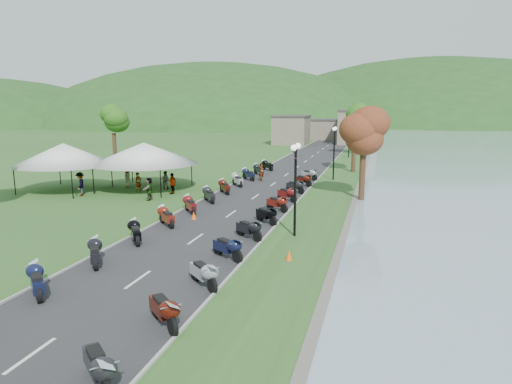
% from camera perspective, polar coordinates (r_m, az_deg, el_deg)
% --- Properties ---
extents(road, '(7.00, 120.00, 0.02)m').
position_cam_1_polar(road, '(47.25, 3.83, 2.16)').
color(road, '#2D2D2F').
rests_on(road, ground).
extents(hills_backdrop, '(360.00, 120.00, 76.00)m').
position_cam_1_polar(hills_backdrop, '(206.11, 12.98, 8.51)').
color(hills_backdrop, '#285621').
rests_on(hills_backdrop, ground).
extents(far_building, '(18.00, 16.00, 5.00)m').
position_cam_1_polar(far_building, '(91.60, 8.37, 7.79)').
color(far_building, '#776B5C').
rests_on(far_building, ground).
extents(moto_row_left, '(2.60, 51.53, 1.10)m').
position_cam_1_polar(moto_row_left, '(27.59, -11.20, -3.07)').
color(moto_row_left, '#331411').
rests_on(moto_row_left, ground).
extents(moto_row_right, '(2.60, 39.80, 1.10)m').
position_cam_1_polar(moto_row_right, '(26.04, 0.23, -3.68)').
color(moto_row_right, '#331411').
rests_on(moto_row_right, ground).
extents(vendor_tent_main, '(5.98, 5.98, 4.00)m').
position_cam_1_polar(vendor_tent_main, '(39.81, -13.75, 3.16)').
color(vendor_tent_main, silver).
rests_on(vendor_tent_main, ground).
extents(vendor_tent_side, '(5.36, 5.36, 4.00)m').
position_cam_1_polar(vendor_tent_side, '(41.14, -22.80, 2.87)').
color(vendor_tent_side, silver).
rests_on(vendor_tent_side, ground).
extents(tree_lakeside, '(2.84, 2.84, 7.88)m').
position_cam_1_polar(tree_lakeside, '(35.00, 13.27, 5.38)').
color(tree_lakeside, '#326E1B').
rests_on(tree_lakeside, ground).
extents(pedestrian_a, '(0.64, 0.73, 1.65)m').
position_cam_1_polar(pedestrian_a, '(38.93, -14.44, -0.02)').
color(pedestrian_a, slate).
rests_on(pedestrian_a, ground).
extents(pedestrian_b, '(0.76, 0.42, 1.56)m').
position_cam_1_polar(pedestrian_b, '(39.96, -11.23, 0.39)').
color(pedestrian_b, slate).
rests_on(pedestrian_b, ground).
extents(pedestrian_c, '(1.00, 1.32, 1.89)m').
position_cam_1_polar(pedestrian_c, '(38.77, -21.01, -0.44)').
color(pedestrian_c, slate).
rests_on(pedestrian_c, ground).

